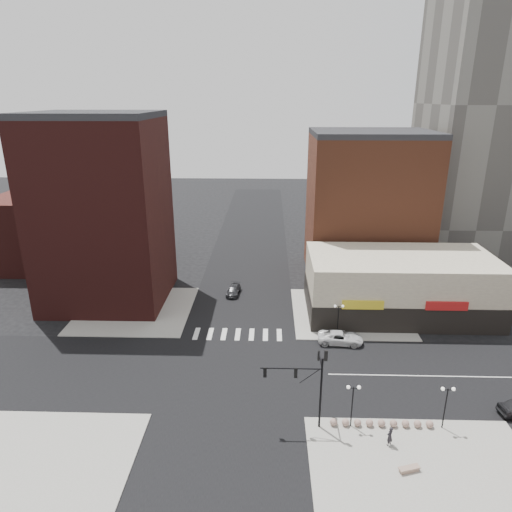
{
  "coord_description": "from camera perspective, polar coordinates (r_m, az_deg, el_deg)",
  "views": [
    {
      "loc": [
        3.65,
        -41.27,
        27.65
      ],
      "look_at": [
        2.21,
        6.03,
        11.0
      ],
      "focal_mm": 32.0,
      "sensor_mm": 36.0,
      "label": 1
    }
  ],
  "objects": [
    {
      "name": "road_ns",
      "position": [
        49.8,
        -2.84,
        -14.35
      ],
      "size": [
        14.0,
        200.0,
        0.02
      ],
      "primitive_type": "cube",
      "color": "black",
      "rests_on": "ground"
    },
    {
      "name": "sidewalk_nw",
      "position": [
        64.81,
        -14.79,
        -6.5
      ],
      "size": [
        15.0,
        15.0,
        0.12
      ],
      "primitive_type": "cube",
      "color": "gray",
      "rests_on": "ground"
    },
    {
      "name": "ground",
      "position": [
        49.81,
        -2.84,
        -14.36
      ],
      "size": [
        240.0,
        240.0,
        0.0
      ],
      "primitive_type": "plane",
      "color": "black",
      "rests_on": "ground"
    },
    {
      "name": "building_nw_low",
      "position": [
        86.05,
        -22.83,
        3.27
      ],
      "size": [
        20.0,
        18.0,
        12.0
      ],
      "primitive_type": "cube",
      "color": "#3C1513",
      "rests_on": "ground"
    },
    {
      "name": "street_lamp_se_b",
      "position": [
        44.0,
        22.75,
        -15.96
      ],
      "size": [
        1.22,
        0.32,
        4.16
      ],
      "color": "black",
      "rests_on": "sidewalk_se"
    },
    {
      "name": "sidewalk_sw",
      "position": [
        42.51,
        -26.39,
        -23.52
      ],
      "size": [
        15.0,
        15.0,
        0.12
      ],
      "primitive_type": "cube",
      "color": "gray",
      "rests_on": "ground"
    },
    {
      "name": "street_lamp_se_a",
      "position": [
        41.88,
        12.03,
        -16.67
      ],
      "size": [
        1.22,
        0.32,
        4.16
      ],
      "color": "black",
      "rests_on": "sidewalk_se"
    },
    {
      "name": "street_lamp_ne",
      "position": [
        55.59,
        10.28,
        -6.94
      ],
      "size": [
        1.22,
        0.32,
        4.16
      ],
      "color": "black",
      "rests_on": "sidewalk_ne"
    },
    {
      "name": "sidewalk_ne",
      "position": [
        63.16,
        11.54,
        -6.94
      ],
      "size": [
        15.0,
        15.0,
        0.12
      ],
      "primitive_type": "cube",
      "color": "gray",
      "rests_on": "ground"
    },
    {
      "name": "sidewalk_se",
      "position": [
        40.71,
        20.9,
        -24.85
      ],
      "size": [
        18.0,
        14.0,
        0.12
      ],
      "primitive_type": "cube",
      "color": "gray",
      "rests_on": "ground"
    },
    {
      "name": "bollard_row",
      "position": [
        44.13,
        15.42,
        -19.49
      ],
      "size": [
        9.05,
        0.65,
        0.65
      ],
      "color": "#85665C",
      "rests_on": "sidewalk_se"
    },
    {
      "name": "building_nw",
      "position": [
        65.69,
        -18.55,
        5.04
      ],
      "size": [
        16.0,
        15.0,
        25.0
      ],
      "primitive_type": "cube",
      "color": "#3C1513",
      "rests_on": "ground"
    },
    {
      "name": "stone_bench",
      "position": [
        40.76,
        18.59,
        -23.93
      ],
      "size": [
        1.78,
        0.97,
        0.4
      ],
      "rotation": [
        0.0,
        0.0,
        0.28
      ],
      "color": "gray",
      "rests_on": "sidewalk_se"
    },
    {
      "name": "traffic_signal",
      "position": [
        40.56,
        6.74,
        -14.77
      ],
      "size": [
        5.59,
        3.09,
        7.77
      ],
      "color": "black",
      "rests_on": "ground"
    },
    {
      "name": "building_ne_midrise",
      "position": [
        74.3,
        13.7,
        5.88
      ],
      "size": [
        18.0,
        15.0,
        22.0
      ],
      "primitive_type": "cube",
      "color": "brown",
      "rests_on": "ground"
    },
    {
      "name": "dark_sedan_north",
      "position": [
        67.31,
        -2.83,
        -4.32
      ],
      "size": [
        2.15,
        4.42,
        1.24
      ],
      "primitive_type": "imported",
      "rotation": [
        0.0,
        0.0,
        -0.1
      ],
      "color": "black",
      "rests_on": "ground"
    },
    {
      "name": "pedestrian",
      "position": [
        42.12,
        16.38,
        -20.8
      ],
      "size": [
        0.76,
        0.74,
        1.77
      ],
      "primitive_type": "imported",
      "rotation": [
        0.0,
        0.0,
        3.87
      ],
      "color": "black",
      "rests_on": "sidewalk_se"
    },
    {
      "name": "building_ne_row",
      "position": [
        63.72,
        17.45,
        -4.03
      ],
      "size": [
        24.2,
        12.2,
        8.0
      ],
      "color": "beige",
      "rests_on": "ground"
    },
    {
      "name": "white_suv",
      "position": [
        55.49,
        10.52,
        -9.99
      ],
      "size": [
        5.44,
        2.81,
        1.47
      ],
      "primitive_type": "imported",
      "rotation": [
        0.0,
        0.0,
        1.5
      ],
      "color": "silver",
      "rests_on": "ground"
    },
    {
      "name": "road_ew",
      "position": [
        49.8,
        -2.84,
        -14.35
      ],
      "size": [
        200.0,
        14.0,
        0.02
      ],
      "primitive_type": "cube",
      "color": "black",
      "rests_on": "ground"
    }
  ]
}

